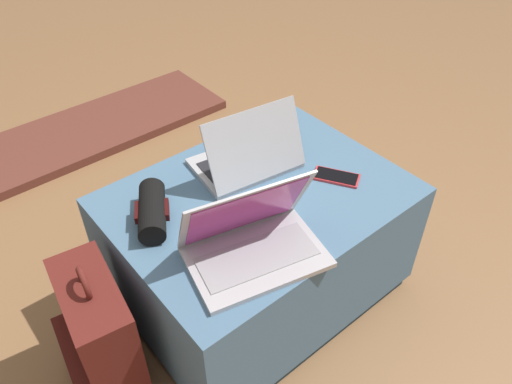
{
  "coord_description": "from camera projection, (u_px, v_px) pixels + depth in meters",
  "views": [
    {
      "loc": [
        -0.77,
        -0.92,
        1.51
      ],
      "look_at": [
        -0.06,
        -0.06,
        0.56
      ],
      "focal_mm": 35.0,
      "sensor_mm": 36.0,
      "label": 1
    }
  ],
  "objects": [
    {
      "name": "ottoman",
      "position": [
        258.0,
        245.0,
        1.74
      ],
      "size": [
        0.92,
        0.69,
        0.48
      ],
      "color": "#2A3D4E",
      "rests_on": "ground_plane"
    },
    {
      "name": "wrist_brace",
      "position": [
        152.0,
        211.0,
        1.47
      ],
      "size": [
        0.18,
        0.23,
        0.08
      ],
      "rotation": [
        0.0,
        0.0,
        1.04
      ],
      "color": "black",
      "rests_on": "ottoman"
    },
    {
      "name": "backpack",
      "position": [
        100.0,
        339.0,
        1.48
      ],
      "size": [
        0.23,
        0.35,
        0.52
      ],
      "rotation": [
        0.0,
        0.0,
        -1.72
      ],
      "color": "#5B1E19",
      "rests_on": "ground_plane"
    },
    {
      "name": "laptop_far",
      "position": [
        248.0,
        157.0,
        1.65
      ],
      "size": [
        0.36,
        0.28,
        0.23
      ],
      "rotation": [
        0.0,
        0.0,
        3.0
      ],
      "color": "#B7B7BC",
      "rests_on": "ottoman"
    },
    {
      "name": "fireplace_hearth",
      "position": [
        94.0,
        129.0,
        2.69
      ],
      "size": [
        1.4,
        0.5,
        0.04
      ],
      "color": "brown",
      "rests_on": "ground_plane"
    },
    {
      "name": "ground_plane",
      "position": [
        258.0,
        289.0,
        1.89
      ],
      "size": [
        14.0,
        14.0,
        0.0
      ],
      "primitive_type": "plane",
      "color": "olive"
    },
    {
      "name": "laptop_near",
      "position": [
        252.0,
        241.0,
        1.36
      ],
      "size": [
        0.42,
        0.33,
        0.24
      ],
      "rotation": [
        0.0,
        0.0,
        -0.24
      ],
      "color": "#B7B7BC",
      "rests_on": "ottoman"
    },
    {
      "name": "cell_phone",
      "position": [
        336.0,
        177.0,
        1.64
      ],
      "size": [
        0.14,
        0.16,
        0.01
      ],
      "rotation": [
        0.0,
        0.0,
        3.68
      ],
      "color": "red",
      "rests_on": "ottoman"
    }
  ]
}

